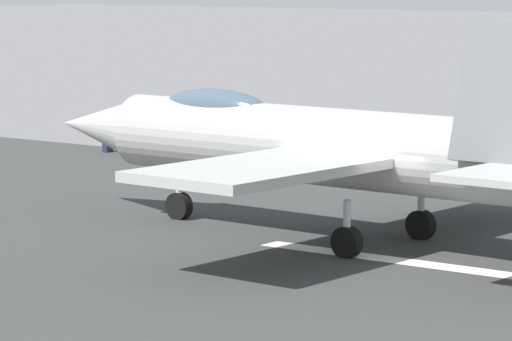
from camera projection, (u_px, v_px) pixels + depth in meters
name	position (u px, v px, depth m)	size (l,w,h in m)	color
ground_plane	(372.00, 258.00, 35.87)	(400.00, 400.00, 0.00)	slate
runway_strip	(373.00, 258.00, 35.86)	(240.00, 26.00, 0.02)	#343534
fighter_jet	(323.00, 144.00, 37.99)	(17.69, 13.83, 5.66)	#A3A5A1
crew_person	(108.00, 132.00, 56.63)	(0.33, 0.70, 1.59)	#1E2338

